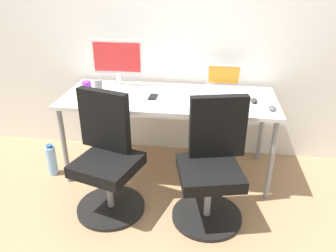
# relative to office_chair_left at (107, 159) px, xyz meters

# --- Properties ---
(ground_plane) EXTENTS (5.28, 5.28, 0.00)m
(ground_plane) POSITION_rel_office_chair_left_xyz_m (0.40, 0.58, -0.42)
(ground_plane) COLOR #9E7A56
(back_wall) EXTENTS (4.40, 0.04, 2.60)m
(back_wall) POSITION_rel_office_chair_left_xyz_m (0.40, 1.02, 0.88)
(back_wall) COLOR white
(back_wall) RESTS_ON ground
(desk) EXTENTS (1.84, 0.73, 0.75)m
(desk) POSITION_rel_office_chair_left_xyz_m (0.40, 0.58, 0.26)
(desk) COLOR silver
(desk) RESTS_ON ground
(office_chair_left) EXTENTS (0.55, 0.55, 0.94)m
(office_chair_left) POSITION_rel_office_chair_left_xyz_m (0.00, 0.00, 0.00)
(office_chair_left) COLOR black
(office_chair_left) RESTS_ON ground
(office_chair_right) EXTENTS (0.54, 0.54, 0.94)m
(office_chair_right) POSITION_rel_office_chair_left_xyz_m (0.80, 0.00, 0.00)
(office_chair_right) COLOR black
(office_chair_right) RESTS_ON ground
(water_bottle_on_floor) EXTENTS (0.09, 0.09, 0.31)m
(water_bottle_on_floor) POSITION_rel_office_chair_left_xyz_m (-0.66, 0.35, -0.28)
(water_bottle_on_floor) COLOR #8CBFF2
(water_bottle_on_floor) RESTS_ON ground
(desktop_monitor) EXTENTS (0.48, 0.18, 0.43)m
(desktop_monitor) POSITION_rel_office_chair_left_xyz_m (-0.10, 0.80, 0.57)
(desktop_monitor) COLOR silver
(desktop_monitor) RESTS_ON desk
(open_laptop) EXTENTS (0.31, 0.29, 0.22)m
(open_laptop) POSITION_rel_office_chair_left_xyz_m (0.87, 0.80, 0.38)
(open_laptop) COLOR silver
(open_laptop) RESTS_ON desk
(keyboard_by_monitor) EXTENTS (0.34, 0.12, 0.02)m
(keyboard_by_monitor) POSITION_rel_office_chair_left_xyz_m (-0.09, 0.31, 0.33)
(keyboard_by_monitor) COLOR #2D2D2D
(keyboard_by_monitor) RESTS_ON desk
(keyboard_by_laptop) EXTENTS (0.34, 0.12, 0.02)m
(keyboard_by_laptop) POSITION_rel_office_chair_left_xyz_m (0.82, 0.48, 0.33)
(keyboard_by_laptop) COLOR silver
(keyboard_by_laptop) RESTS_ON desk
(mouse_by_monitor) EXTENTS (0.06, 0.10, 0.03)m
(mouse_by_monitor) POSITION_rel_office_chair_left_xyz_m (1.25, 0.39, 0.34)
(mouse_by_monitor) COLOR #515156
(mouse_by_monitor) RESTS_ON desk
(mouse_by_laptop) EXTENTS (0.06, 0.10, 0.03)m
(mouse_by_laptop) POSITION_rel_office_chair_left_xyz_m (1.12, 0.54, 0.34)
(mouse_by_laptop) COLOR #2D2D2D
(mouse_by_laptop) RESTS_ON desk
(coffee_mug) EXTENTS (0.08, 0.08, 0.09)m
(coffee_mug) POSITION_rel_office_chair_left_xyz_m (-0.35, 0.61, 0.37)
(coffee_mug) COLOR purple
(coffee_mug) RESTS_ON desk
(pen_cup) EXTENTS (0.07, 0.07, 0.10)m
(pen_cup) POSITION_rel_office_chair_left_xyz_m (-0.24, 0.63, 0.38)
(pen_cup) COLOR slate
(pen_cup) RESTS_ON desk
(phone_near_monitor) EXTENTS (0.07, 0.14, 0.01)m
(phone_near_monitor) POSITION_rel_office_chair_left_xyz_m (0.27, 0.54, 0.33)
(phone_near_monitor) COLOR black
(phone_near_monitor) RESTS_ON desk
(paper_pile) EXTENTS (0.21, 0.30, 0.01)m
(paper_pile) POSITION_rel_office_chair_left_xyz_m (-0.39, 0.40, 0.33)
(paper_pile) COLOR white
(paper_pile) RESTS_ON desk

